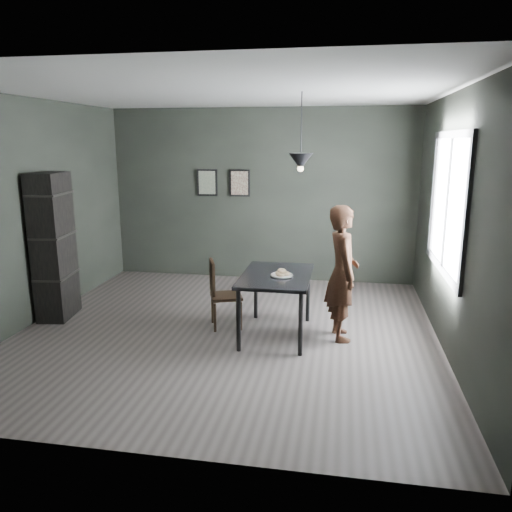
% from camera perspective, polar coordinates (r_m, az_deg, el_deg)
% --- Properties ---
extents(ground, '(5.00, 5.00, 0.00)m').
position_cam_1_polar(ground, '(6.18, -3.32, -8.59)').
color(ground, '#342F2D').
rests_on(ground, ground).
extents(back_wall, '(5.00, 0.10, 2.80)m').
position_cam_1_polar(back_wall, '(8.24, 0.58, 6.94)').
color(back_wall, black).
rests_on(back_wall, ground).
extents(ceiling, '(5.00, 5.00, 0.02)m').
position_cam_1_polar(ceiling, '(5.77, -3.70, 18.23)').
color(ceiling, silver).
rests_on(ceiling, ground).
extents(window_assembly, '(0.04, 1.96, 1.56)m').
position_cam_1_polar(window_assembly, '(5.93, 21.02, 5.64)').
color(window_assembly, white).
rests_on(window_assembly, ground).
extents(cafe_table, '(0.80, 1.20, 0.75)m').
position_cam_1_polar(cafe_table, '(5.86, 2.33, -2.86)').
color(cafe_table, black).
rests_on(cafe_table, ground).
extents(white_plate, '(0.23, 0.23, 0.01)m').
position_cam_1_polar(white_plate, '(5.76, 2.96, -2.27)').
color(white_plate, white).
rests_on(white_plate, cafe_table).
extents(donut_pile, '(0.17, 0.17, 0.08)m').
position_cam_1_polar(donut_pile, '(5.75, 2.97, -1.95)').
color(donut_pile, '#F2E8BC').
rests_on(donut_pile, white_plate).
extents(woman, '(0.49, 0.64, 1.58)m').
position_cam_1_polar(woman, '(5.83, 9.83, -1.93)').
color(woman, black).
rests_on(woman, ground).
extents(wood_chair, '(0.48, 0.48, 0.86)m').
position_cam_1_polar(wood_chair, '(6.17, -4.15, -3.84)').
color(wood_chair, black).
rests_on(wood_chair, ground).
extents(shelf_unit, '(0.45, 0.68, 1.89)m').
position_cam_1_polar(shelf_unit, '(6.94, -22.12, 1.01)').
color(shelf_unit, black).
rests_on(shelf_unit, ground).
extents(pendant_lamp, '(0.28, 0.28, 0.86)m').
position_cam_1_polar(pendant_lamp, '(5.71, 5.12, 10.74)').
color(pendant_lamp, black).
rests_on(pendant_lamp, ground).
extents(framed_print_left, '(0.34, 0.04, 0.44)m').
position_cam_1_polar(framed_print_left, '(8.39, -5.59, 8.35)').
color(framed_print_left, black).
rests_on(framed_print_left, ground).
extents(framed_print_right, '(0.34, 0.04, 0.44)m').
position_cam_1_polar(framed_print_right, '(8.26, -1.87, 8.33)').
color(framed_print_right, black).
rests_on(framed_print_right, ground).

